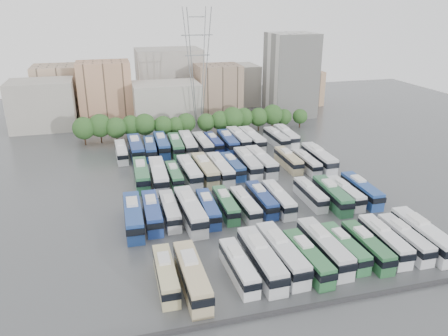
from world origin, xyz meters
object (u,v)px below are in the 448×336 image
object	(u,v)px
bus_r1_s2	(170,210)
bus_r3_s13	(286,136)
bus_r0_s2	(192,276)
bus_r0_s5	(261,259)
bus_r1_s1	(152,212)
bus_r1_s10	(310,194)
apartment_tower	(291,75)
bus_r3_s12	(276,138)
bus_r1_s5	(226,204)
bus_r2_s9	(261,161)
bus_r1_s13	(361,190)
electricity_pylon	(198,64)
bus_r0_s7	(307,257)
bus_r2_s3	(174,175)
bus_r0_s9	(344,247)
bus_r1_s8	(278,199)
bus_r3_s4	(176,145)
bus_r2_s13	(319,158)
bus_r1_s12	(345,193)
bus_r0_s8	(324,247)
bus_r1_s11	(332,195)
bus_r1_s3	(190,210)
bus_r2_s8	(248,163)
bus_r1_s6	(245,205)
bus_r3_s0	(121,152)
bus_r2_s11	(288,160)
bus_r3_s7	(214,143)
bus_r2_s12	(307,162)
bus_r1_s4	(208,208)
bus_r0_s10	(367,246)
bus_r2_s7	(232,166)
bus_r3_s6	(203,144)
bus_r3_s8	(228,142)
bus_r2_s2	(159,175)
bus_r3_s10	(252,139)
bus_r0_s12	(405,238)
bus_r0_s11	(384,240)
bus_r1_s7	(261,199)
bus_r2_s4	(189,171)
bus_r3_s1	(136,148)
bus_r2_s6	(220,169)
bus_r3_s5	(188,144)
bus_r0_s13	(423,235)
bus_r3_s3	(162,144)
bus_r2_s5	(205,169)

from	to	relation	value
bus_r1_s2	bus_r3_s13	world-z (taller)	bus_r3_s13
bus_r0_s2	bus_r0_s5	distance (m)	10.14
bus_r1_s1	bus_r1_s10	bearing A→B (deg)	1.41
apartment_tower	bus_r3_s12	bearing A→B (deg)	-118.66
bus_r1_s2	bus_r3_s13	bearing A→B (deg)	44.21
bus_r1_s5	bus_r2_s9	size ratio (longest dim) A/B	0.82
bus_r3_s13	bus_r1_s13	bearing A→B (deg)	-88.22
electricity_pylon	bus_r0_s7	size ratio (longest dim) A/B	2.86
bus_r1_s1	bus_r2_s3	xyz separation A→B (m)	(6.38, 16.16, -0.23)
bus_r0_s9	bus_r1_s8	size ratio (longest dim) A/B	0.94
bus_r3_s4	bus_r2_s13	bearing A→B (deg)	-29.07
bus_r1_s12	bus_r2_s13	world-z (taller)	bus_r2_s13
bus_r0_s8	bus_r1_s13	size ratio (longest dim) A/B	1.07
apartment_tower	bus_r1_s11	bearing A→B (deg)	-106.29
bus_r1_s3	bus_r3_s13	size ratio (longest dim) A/B	1.09
bus_r2_s8	bus_r3_s13	bearing A→B (deg)	47.47
bus_r1_s6	bus_r3_s0	xyz separation A→B (m)	(-19.80, 35.18, 0.04)
bus_r1_s2	bus_r1_s12	world-z (taller)	bus_r1_s2
bus_r2_s11	bus_r3_s7	world-z (taller)	bus_r2_s11
bus_r2_s12	bus_r1_s4	bearing A→B (deg)	-147.89
bus_r1_s10	bus_r1_s13	world-z (taller)	bus_r1_s13
bus_r3_s13	bus_r0_s10	bearing A→B (deg)	-98.85
bus_r2_s7	bus_r3_s6	world-z (taller)	bus_r3_s6
bus_r3_s12	bus_r3_s8	bearing A→B (deg)	178.35
bus_r3_s7	bus_r1_s10	bearing A→B (deg)	-76.14
apartment_tower	bus_r0_s9	size ratio (longest dim) A/B	2.37
bus_r0_s9	bus_r2_s2	bearing A→B (deg)	122.28
apartment_tower	bus_r1_s1	xyz separation A→B (m)	(-52.02, -63.31, -11.11)
bus_r2_s7	bus_r3_s10	xyz separation A→B (m)	(10.07, 16.79, 0.30)
bus_r0_s9	bus_r1_s8	distance (m)	18.18
electricity_pylon	bus_r0_s7	world-z (taller)	electricity_pylon
bus_r0_s12	bus_r3_s4	world-z (taller)	bus_r3_s4
bus_r0_s11	bus_r1_s7	bearing A→B (deg)	127.40
electricity_pylon	bus_r2_s4	world-z (taller)	electricity_pylon
bus_r3_s6	bus_r3_s1	bearing A→B (deg)	175.92
bus_r1_s12	bus_r3_s0	distance (m)	52.97
bus_r1_s11	bus_r3_s10	size ratio (longest dim) A/B	0.92
bus_r3_s1	electricity_pylon	bearing A→B (deg)	44.21
bus_r2_s6	bus_r3_s1	distance (m)	24.69
bus_r3_s0	bus_r3_s8	bearing A→B (deg)	-0.79
apartment_tower	bus_r1_s12	distance (m)	67.29
bus_r2_s6	bus_r3_s5	bearing A→B (deg)	99.29
bus_r0_s2	bus_r0_s10	size ratio (longest dim) A/B	1.14
bus_r1_s3	apartment_tower	bearing A→B (deg)	52.44
bus_r0_s10	bus_r1_s13	bearing A→B (deg)	60.91
bus_r1_s3	bus_r3_s6	bearing A→B (deg)	71.83
bus_r0_s13	bus_r2_s8	bearing A→B (deg)	115.49
bus_r3_s3	apartment_tower	bearing A→B (deg)	31.31
bus_r2_s4	bus_r3_s13	distance (m)	35.20
bus_r2_s5	bus_r2_s6	world-z (taller)	bus_r2_s5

